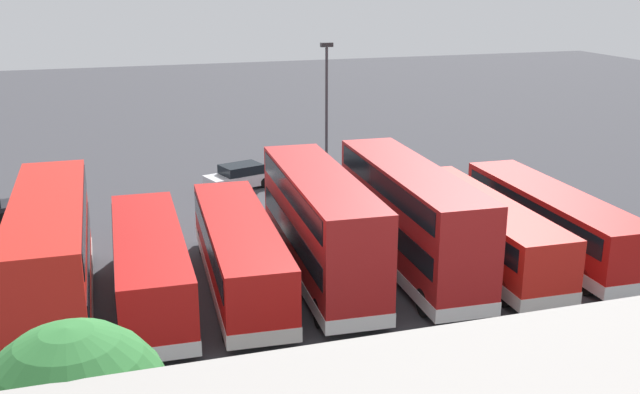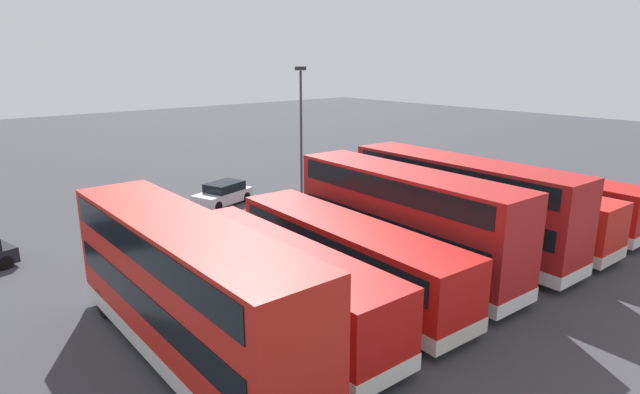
% 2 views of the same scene
% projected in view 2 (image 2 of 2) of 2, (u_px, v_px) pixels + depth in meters
% --- Properties ---
extents(ground_plane, '(140.00, 140.00, 0.00)m').
position_uv_depth(ground_plane, '(283.00, 222.00, 30.16)').
color(ground_plane, '#38383D').
extents(bus_single_deck_near_end, '(2.95, 11.91, 2.95)m').
position_uv_depth(bus_single_deck_near_end, '(534.00, 195.00, 29.58)').
color(bus_single_deck_near_end, '#B71411').
rests_on(bus_single_deck_near_end, ground).
extents(bus_single_deck_second, '(2.91, 11.69, 2.95)m').
position_uv_depth(bus_single_deck_second, '(500.00, 208.00, 27.16)').
color(bus_single_deck_second, red).
rests_on(bus_single_deck_second, ground).
extents(bus_double_decker_third, '(3.07, 12.06, 4.55)m').
position_uv_depth(bus_double_decker_third, '(459.00, 202.00, 25.12)').
color(bus_double_decker_third, '#A51919').
rests_on(bus_double_decker_third, ground).
extents(bus_double_decker_fourth, '(3.14, 11.57, 4.55)m').
position_uv_depth(bus_double_decker_fourth, '(404.00, 218.00, 22.64)').
color(bus_double_decker_fourth, '#A51919').
rests_on(bus_double_decker_fourth, ground).
extents(bus_single_deck_fifth, '(3.24, 11.76, 2.95)m').
position_uv_depth(bus_single_deck_fifth, '(346.00, 254.00, 20.74)').
color(bus_single_deck_fifth, '#B71411').
rests_on(bus_single_deck_fifth, ground).
extents(bus_single_deck_sixth, '(2.89, 10.88, 2.95)m').
position_uv_depth(bus_single_deck_sixth, '(279.00, 282.00, 18.20)').
color(bus_single_deck_sixth, '#B71411').
rests_on(bus_single_deck_sixth, ground).
extents(bus_double_decker_seventh, '(2.75, 12.09, 4.55)m').
position_uv_depth(bus_double_decker_seventh, '(185.00, 287.00, 15.82)').
color(bus_double_decker_seventh, red).
rests_on(bus_double_decker_seventh, ground).
extents(car_small_green, '(4.26, 2.89, 1.43)m').
position_uv_depth(car_small_green, '(223.00, 194.00, 33.59)').
color(car_small_green, silver).
rests_on(car_small_green, ground).
extents(lamp_post_tall, '(0.70, 0.30, 8.67)m').
position_uv_depth(lamp_post_tall, '(301.00, 124.00, 33.98)').
color(lamp_post_tall, '#38383D').
rests_on(lamp_post_tall, ground).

